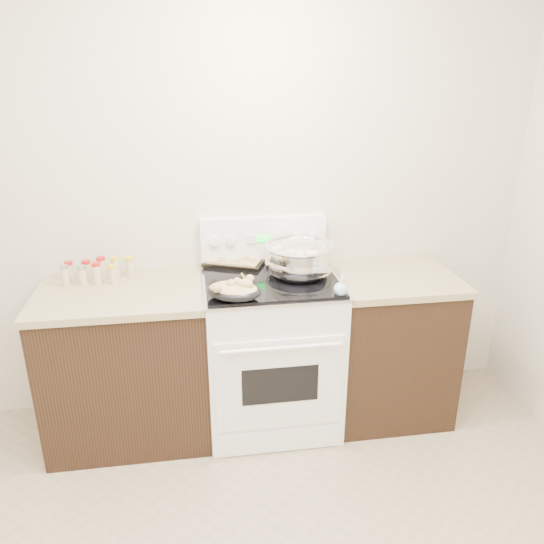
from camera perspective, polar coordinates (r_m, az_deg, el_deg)
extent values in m
cube|color=beige|center=(3.19, -7.42, 8.13)|extent=(4.00, 0.05, 2.70)
cube|color=black|center=(3.23, -15.10, -9.75)|extent=(0.90, 0.64, 0.88)
cube|color=brown|center=(3.03, -15.92, -2.23)|extent=(0.93, 0.67, 0.04)
cube|color=black|center=(3.40, 12.19, -7.78)|extent=(0.70, 0.64, 0.88)
cube|color=brown|center=(3.21, 12.82, -0.57)|extent=(0.73, 0.67, 0.04)
cube|color=white|center=(3.21, -0.14, -8.70)|extent=(0.76, 0.66, 0.92)
cube|color=white|center=(2.93, 0.87, -12.01)|extent=(0.70, 0.01, 0.55)
cube|color=black|center=(2.93, 0.90, -12.09)|extent=(0.42, 0.01, 0.22)
cylinder|color=white|center=(2.77, 1.04, -8.20)|extent=(0.65, 0.02, 0.02)
cube|color=white|center=(3.15, 0.83, -17.71)|extent=(0.70, 0.01, 0.14)
cube|color=silver|center=(3.01, -0.15, -0.98)|extent=(0.78, 0.68, 0.01)
cube|color=black|center=(3.00, -0.15, -0.76)|extent=(0.74, 0.64, 0.01)
cube|color=white|center=(3.23, -0.94, 3.57)|extent=(0.76, 0.07, 0.28)
cylinder|color=white|center=(3.16, -6.23, 3.29)|extent=(0.06, 0.02, 0.06)
cylinder|color=white|center=(3.16, -4.42, 3.38)|extent=(0.06, 0.02, 0.06)
cylinder|color=white|center=(3.21, 2.72, 3.72)|extent=(0.06, 0.02, 0.06)
cylinder|color=white|center=(3.23, 4.46, 3.79)|extent=(0.06, 0.02, 0.06)
cube|color=#19E533|center=(3.18, -0.83, 3.58)|extent=(0.09, 0.00, 0.04)
cube|color=silver|center=(3.17, -2.26, 3.51)|extent=(0.05, 0.00, 0.05)
cube|color=silver|center=(3.20, 0.59, 3.64)|extent=(0.05, 0.00, 0.05)
ellipsoid|color=silver|center=(3.03, 2.94, 1.13)|extent=(0.48, 0.48, 0.24)
cylinder|color=silver|center=(3.06, 2.92, -0.16)|extent=(0.22, 0.22, 0.01)
torus|color=silver|center=(3.00, 2.98, 2.83)|extent=(0.40, 0.40, 0.02)
cylinder|color=silver|center=(3.02, 2.95, 1.58)|extent=(0.38, 0.38, 0.13)
cylinder|color=brown|center=(3.00, 2.97, 2.61)|extent=(0.36, 0.36, 0.00)
cube|color=beige|center=(3.11, 2.17, 3.40)|extent=(0.05, 0.05, 0.03)
cube|color=beige|center=(3.06, 3.90, 3.06)|extent=(0.04, 0.04, 0.02)
cube|color=beige|center=(2.95, 3.22, 2.37)|extent=(0.04, 0.04, 0.03)
cube|color=beige|center=(3.15, 3.01, 3.59)|extent=(0.05, 0.05, 0.03)
cube|color=beige|center=(2.88, 2.08, 1.96)|extent=(0.05, 0.05, 0.03)
cube|color=beige|center=(2.89, 4.00, 1.97)|extent=(0.04, 0.04, 0.03)
cube|color=beige|center=(2.97, 0.77, 2.55)|extent=(0.04, 0.04, 0.03)
cube|color=beige|center=(2.88, 3.18, 1.88)|extent=(0.05, 0.05, 0.03)
cube|color=beige|center=(2.89, 4.58, 1.95)|extent=(0.04, 0.04, 0.03)
cube|color=beige|center=(2.96, 0.30, 2.45)|extent=(0.03, 0.03, 0.02)
cube|color=beige|center=(3.05, 1.64, 3.04)|extent=(0.03, 0.03, 0.03)
cube|color=beige|center=(3.01, 2.16, 2.76)|extent=(0.04, 0.04, 0.03)
ellipsoid|color=black|center=(2.73, -4.17, -2.09)|extent=(0.35, 0.30, 0.08)
ellipsoid|color=tan|center=(2.73, -4.17, -1.86)|extent=(0.31, 0.27, 0.06)
sphere|color=tan|center=(2.71, -2.74, -1.26)|extent=(0.05, 0.05, 0.05)
sphere|color=tan|center=(2.70, -2.57, -1.38)|extent=(0.05, 0.05, 0.05)
sphere|color=tan|center=(2.70, -3.24, -1.30)|extent=(0.05, 0.05, 0.05)
sphere|color=tan|center=(2.66, -5.96, -1.71)|extent=(0.05, 0.05, 0.05)
sphere|color=tan|center=(2.77, -2.40, -0.74)|extent=(0.05, 0.05, 0.05)
sphere|color=tan|center=(2.72, -3.77, -1.02)|extent=(0.04, 0.04, 0.04)
sphere|color=tan|center=(2.70, -2.93, -1.20)|extent=(0.05, 0.05, 0.05)
sphere|color=tan|center=(2.71, -4.40, -1.22)|extent=(0.04, 0.04, 0.04)
cube|color=black|center=(3.24, -3.97, 1.15)|extent=(0.42, 0.36, 0.02)
cube|color=tan|center=(3.24, -3.98, 1.35)|extent=(0.37, 0.32, 0.02)
sphere|color=tan|center=(3.20, -5.44, 1.28)|extent=(0.05, 0.05, 0.05)
sphere|color=tan|center=(3.23, -2.47, 1.59)|extent=(0.03, 0.03, 0.03)
sphere|color=tan|center=(3.24, -3.54, 1.68)|extent=(0.03, 0.03, 0.03)
sphere|color=tan|center=(3.17, -3.71, 1.15)|extent=(0.03, 0.03, 0.03)
sphere|color=tan|center=(3.22, -2.82, 1.56)|extent=(0.04, 0.04, 0.04)
sphere|color=tan|center=(3.24, -4.29, 1.60)|extent=(0.03, 0.03, 0.03)
sphere|color=tan|center=(3.18, -2.11, 1.23)|extent=(0.03, 0.03, 0.03)
sphere|color=tan|center=(3.23, -3.13, 1.57)|extent=(0.04, 0.04, 0.04)
sphere|color=tan|center=(3.27, -5.07, 1.74)|extent=(0.03, 0.03, 0.03)
sphere|color=tan|center=(3.27, -2.33, 1.82)|extent=(0.05, 0.05, 0.05)
cylinder|color=#A08349|center=(2.92, -2.74, -1.13)|extent=(0.04, 0.26, 0.01)
sphere|color=#A08349|center=(2.82, -2.74, -1.90)|extent=(0.04, 0.04, 0.04)
sphere|color=#91C7D8|center=(2.81, 7.40, -1.84)|extent=(0.07, 0.07, 0.07)
cylinder|color=#91C7D8|center=(2.90, 7.55, -0.58)|extent=(0.09, 0.23, 0.07)
cylinder|color=#BFB28C|center=(3.24, -20.95, -0.01)|extent=(0.05, 0.05, 0.09)
cylinder|color=#B21414|center=(3.23, -21.08, 0.90)|extent=(0.05, 0.05, 0.02)
cylinder|color=#BFB28C|center=(3.22, -19.28, 0.08)|extent=(0.05, 0.05, 0.09)
cylinder|color=#B21414|center=(3.20, -19.40, 1.00)|extent=(0.05, 0.05, 0.02)
cylinder|color=#BFB28C|center=(3.20, -17.82, 0.30)|extent=(0.05, 0.05, 0.11)
cylinder|color=#B21414|center=(3.18, -17.95, 1.38)|extent=(0.05, 0.05, 0.02)
cylinder|color=#BFB28C|center=(3.18, -16.47, 0.33)|extent=(0.05, 0.05, 0.11)
cylinder|color=gold|center=(3.16, -16.59, 1.40)|extent=(0.05, 0.05, 0.02)
cylinder|color=#BFB28C|center=(3.18, -15.02, 0.42)|extent=(0.05, 0.05, 0.10)
cylinder|color=gold|center=(3.16, -15.13, 1.44)|extent=(0.05, 0.05, 0.02)
cylinder|color=#BFB28C|center=(3.15, -21.35, -0.53)|extent=(0.04, 0.04, 0.11)
cylinder|color=#B2B2B7|center=(3.13, -21.50, 0.53)|extent=(0.04, 0.04, 0.02)
cylinder|color=#BFB28C|center=(3.14, -19.71, -0.48)|extent=(0.05, 0.05, 0.09)
cylinder|color=#B2B2B7|center=(3.12, -19.83, 0.47)|extent=(0.05, 0.05, 0.02)
cylinder|color=#BFB28C|center=(3.12, -18.28, -0.30)|extent=(0.04, 0.04, 0.11)
cylinder|color=#B21414|center=(3.10, -18.42, 0.79)|extent=(0.05, 0.05, 0.02)
cylinder|color=#BFB28C|center=(3.10, -16.73, -0.42)|extent=(0.04, 0.04, 0.09)
cylinder|color=gold|center=(3.08, -16.84, 0.53)|extent=(0.04, 0.04, 0.02)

